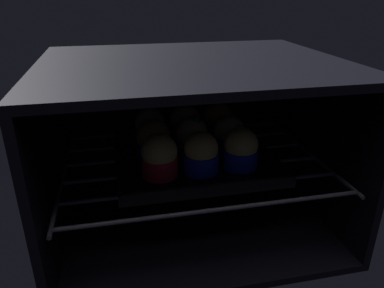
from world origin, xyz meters
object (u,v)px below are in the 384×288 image
at_px(muffin_row0_col0, 159,156).
at_px(muffin_row1_col1, 193,137).
at_px(muffin_row0_col2, 241,149).
at_px(baking_tray, 192,156).
at_px(muffin_row1_col2, 229,135).
at_px(muffin_row2_col2, 217,122).
at_px(muffin_row1_col0, 153,140).
at_px(muffin_row2_col0, 150,127).
at_px(muffin_row0_col1, 199,154).
at_px(muffin_row2_col1, 185,124).

relative_size(muffin_row0_col0, muffin_row1_col1, 0.95).
height_order(muffin_row0_col0, muffin_row0_col2, muffin_row0_col2).
xyz_separation_m(baking_tray, muffin_row0_col2, (0.08, -0.08, 0.04)).
bearing_deg(muffin_row0_col0, muffin_row1_col2, 26.10).
bearing_deg(muffin_row1_col1, muffin_row2_col2, 44.90).
relative_size(muffin_row0_col2, muffin_row2_col2, 1.01).
bearing_deg(muffin_row1_col2, muffin_row0_col2, -90.29).
bearing_deg(muffin_row1_col0, muffin_row2_col0, 89.53).
xyz_separation_m(muffin_row0_col0, muffin_row0_col1, (0.08, -0.00, -0.00)).
xyz_separation_m(baking_tray, muffin_row1_col2, (0.08, -0.00, 0.04)).
height_order(muffin_row0_col2, muffin_row1_col2, muffin_row0_col2).
distance_m(muffin_row0_col2, muffin_row2_col1, 0.18).
relative_size(muffin_row1_col0, muffin_row2_col2, 0.95).
bearing_deg(muffin_row2_col0, muffin_row2_col2, -1.58).
distance_m(muffin_row0_col0, muffin_row2_col1, 0.18).
xyz_separation_m(muffin_row0_col1, muffin_row1_col1, (0.01, 0.08, 0.00)).
relative_size(muffin_row1_col0, muffin_row1_col2, 1.03).
xyz_separation_m(muffin_row0_col0, muffin_row1_col2, (0.16, 0.08, -0.00)).
bearing_deg(muffin_row1_col1, muffin_row0_col0, -135.01).
bearing_deg(muffin_row1_col0, muffin_row0_col2, -26.94).
relative_size(muffin_row0_col0, muffin_row0_col1, 1.03).
distance_m(muffin_row0_col1, muffin_row1_col2, 0.12).
bearing_deg(muffin_row0_col0, muffin_row0_col1, -0.61).
distance_m(baking_tray, muffin_row2_col2, 0.12).
bearing_deg(muffin_row2_col2, baking_tray, -135.44).
relative_size(muffin_row2_col0, muffin_row2_col2, 0.97).
height_order(muffin_row0_col2, muffin_row1_col1, muffin_row1_col1).
height_order(muffin_row0_col0, muffin_row1_col2, muffin_row0_col0).
relative_size(muffin_row2_col1, muffin_row2_col2, 0.98).
bearing_deg(muffin_row2_col0, muffin_row0_col2, -44.56).
relative_size(muffin_row1_col1, muffin_row2_col0, 1.06).
height_order(muffin_row0_col2, muffin_row2_col1, muffin_row0_col2).
height_order(muffin_row0_col1, muffin_row1_col2, muffin_row0_col1).
xyz_separation_m(muffin_row0_col0, muffin_row2_col0, (-0.00, 0.16, -0.00)).
bearing_deg(muffin_row2_col2, muffin_row2_col1, 179.40).
xyz_separation_m(muffin_row0_col1, muffin_row1_col2, (0.09, 0.08, -0.00)).
xyz_separation_m(muffin_row0_col0, muffin_row2_col1, (0.08, 0.16, -0.00)).
bearing_deg(muffin_row0_col2, muffin_row0_col0, -179.20).
bearing_deg(muffin_row2_col2, muffin_row1_col1, -135.10).
bearing_deg(muffin_row1_col2, muffin_row0_col1, -136.77).
height_order(muffin_row1_col0, muffin_row2_col0, muffin_row2_col0).
bearing_deg(muffin_row2_col2, muffin_row1_col2, -87.07).
distance_m(muffin_row0_col2, muffin_row2_col2, 0.16).
bearing_deg(muffin_row2_col1, muffin_row0_col0, -116.89).
bearing_deg(muffin_row2_col2, muffin_row0_col1, -117.15).
bearing_deg(muffin_row1_col0, muffin_row1_col1, -1.16).
relative_size(muffin_row0_col0, muffin_row1_col0, 1.02).
distance_m(muffin_row0_col1, muffin_row2_col2, 0.18).
height_order(muffin_row1_col0, muffin_row1_col2, muffin_row1_col0).
bearing_deg(muffin_row0_col2, muffin_row1_col2, 89.71).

